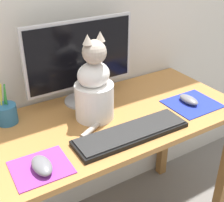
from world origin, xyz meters
TOP-DOWN VIEW (x-y plane):
  - desk at (0.00, 0.00)m, footprint 1.30×0.56m
  - monitor at (0.02, 0.19)m, footprint 0.52×0.17m
  - keyboard at (0.05, -0.17)m, footprint 0.48×0.15m
  - mousepad_left at (-0.32, -0.16)m, footprint 0.20×0.18m
  - mousepad_right at (0.44, -0.11)m, footprint 0.23×0.20m
  - computer_mouse_left at (-0.32, -0.18)m, footprint 0.06×0.11m
  - computer_mouse_right at (0.43, -0.09)m, footprint 0.06×0.11m
  - cat at (-0.00, 0.03)m, footprint 0.22×0.23m
  - pen_cup at (-0.33, 0.19)m, footprint 0.09×0.09m

SIDE VIEW (x-z plane):
  - desk at x=0.00m, z-range 0.26..1.00m
  - mousepad_right at x=0.44m, z-range 0.75..0.75m
  - mousepad_left at x=-0.32m, z-range 0.75..0.75m
  - keyboard at x=0.05m, z-range 0.75..0.77m
  - computer_mouse_right at x=0.43m, z-range 0.75..0.78m
  - computer_mouse_left at x=-0.32m, z-range 0.75..0.79m
  - pen_cup at x=-0.33m, z-range 0.70..0.88m
  - cat at x=0.00m, z-range 0.70..1.08m
  - monitor at x=0.02m, z-range 0.77..1.16m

